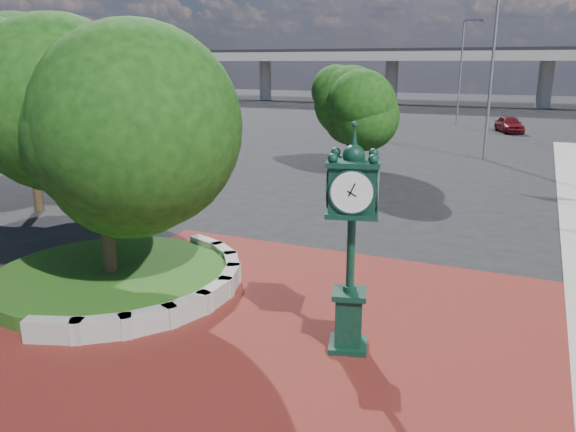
# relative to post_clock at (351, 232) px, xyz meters

# --- Properties ---
(ground) EXTENTS (200.00, 200.00, 0.00)m
(ground) POSITION_rel_post_clock_xyz_m (-1.82, 0.74, -2.52)
(ground) COLOR black
(ground) RESTS_ON ground
(plaza) EXTENTS (12.00, 12.00, 0.04)m
(plaza) POSITION_rel_post_clock_xyz_m (-1.82, -0.26, -2.50)
(plaza) COLOR maroon
(plaza) RESTS_ON ground
(planter_wall) EXTENTS (2.96, 6.77, 0.54)m
(planter_wall) POSITION_rel_post_clock_xyz_m (-4.53, 0.74, -2.25)
(planter_wall) COLOR #9E9B93
(planter_wall) RESTS_ON ground
(grass_bed) EXTENTS (6.10, 6.10, 0.40)m
(grass_bed) POSITION_rel_post_clock_xyz_m (-6.82, 0.74, -2.32)
(grass_bed) COLOR #1C4614
(grass_bed) RESTS_ON ground
(overpass) EXTENTS (90.00, 12.00, 7.50)m
(overpass) POSITION_rel_post_clock_xyz_m (-2.04, 70.74, 4.02)
(overpass) COLOR #9E9B93
(overpass) RESTS_ON ground
(tree_planter) EXTENTS (5.20, 5.20, 6.33)m
(tree_planter) POSITION_rel_post_clock_xyz_m (-6.82, 0.74, 1.20)
(tree_planter) COLOR #38281C
(tree_planter) RESTS_ON ground
(tree_northwest) EXTENTS (5.60, 5.60, 6.93)m
(tree_northwest) POSITION_rel_post_clock_xyz_m (-14.82, 5.74, 1.60)
(tree_northwest) COLOR #38281C
(tree_northwest) RESTS_ON ground
(tree_street) EXTENTS (4.40, 4.40, 5.45)m
(tree_street) POSITION_rel_post_clock_xyz_m (-5.82, 18.74, 0.71)
(tree_street) COLOR #38281C
(tree_street) RESTS_ON ground
(post_clock) EXTENTS (1.14, 1.14, 4.59)m
(post_clock) POSITION_rel_post_clock_xyz_m (0.00, 0.00, 0.00)
(post_clock) COLOR black
(post_clock) RESTS_ON ground
(parked_car) EXTENTS (2.92, 4.35, 1.37)m
(parked_car) POSITION_rel_post_clock_xyz_m (0.78, 40.98, -1.84)
(parked_car) COLOR #5B0D14
(parked_car) RESTS_ON ground
(street_lamp_near) EXTENTS (2.09, 0.77, 9.52)m
(street_lamp_near) POSITION_rel_post_clock_xyz_m (0.44, 25.78, 3.05)
(street_lamp_near) COLOR slate
(street_lamp_near) RESTS_ON ground
(street_lamp_far) EXTENTS (2.00, 0.95, 9.37)m
(street_lamp_far) POSITION_rel_post_clock_xyz_m (-3.78, 44.33, 2.97)
(street_lamp_far) COLOR slate
(street_lamp_far) RESTS_ON ground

